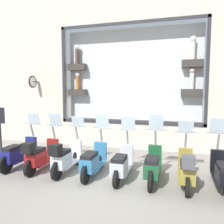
# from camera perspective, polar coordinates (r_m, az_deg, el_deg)

# --- Properties ---
(ground_plane) EXTENTS (120.00, 120.00, 0.00)m
(ground_plane) POSITION_cam_1_polar(r_m,az_deg,el_deg) (6.11, -2.40, -17.43)
(ground_plane) COLOR gray
(building_facade) EXTENTS (1.19, 36.00, 8.37)m
(building_facade) POSITION_cam_1_polar(r_m,az_deg,el_deg) (9.32, 4.79, 17.13)
(building_facade) COLOR beige
(building_facade) RESTS_ON ground_plane
(scooter_black_0) EXTENTS (1.80, 0.61, 1.65)m
(scooter_black_0) POSITION_cam_1_polar(r_m,az_deg,el_deg) (6.04, 26.95, -13.95)
(scooter_black_0) COLOR black
(scooter_black_0) RESTS_ON ground_plane
(scooter_olive_1) EXTENTS (1.79, 0.61, 1.55)m
(scooter_olive_1) POSITION_cam_1_polar(r_m,az_deg,el_deg) (5.86, 18.88, -13.96)
(scooter_olive_1) COLOR black
(scooter_olive_1) RESTS_ON ground_plane
(scooter_green_2) EXTENTS (1.81, 0.60, 1.70)m
(scooter_green_2) POSITION_cam_1_polar(r_m,az_deg,el_deg) (5.95, 10.61, -13.62)
(scooter_green_2) COLOR black
(scooter_green_2) RESTS_ON ground_plane
(scooter_silver_3) EXTENTS (1.79, 0.60, 1.62)m
(scooter_silver_3) POSITION_cam_1_polar(r_m,az_deg,el_deg) (6.07, 2.56, -13.39)
(scooter_silver_3) COLOR black
(scooter_silver_3) RESTS_ON ground_plane
(scooter_teal_4) EXTENTS (1.80, 0.60, 1.66)m
(scooter_teal_4) POSITION_cam_1_polar(r_m,az_deg,el_deg) (6.31, -4.96, -12.58)
(scooter_teal_4) COLOR black
(scooter_teal_4) RESTS_ON ground_plane
(scooter_white_5) EXTENTS (1.80, 0.60, 1.57)m
(scooter_white_5) POSITION_cam_1_polar(r_m,az_deg,el_deg) (6.57, -12.07, -11.51)
(scooter_white_5) COLOR black
(scooter_white_5) RESTS_ON ground_plane
(scooter_red_6) EXTENTS (1.80, 0.61, 1.64)m
(scooter_red_6) POSITION_cam_1_polar(r_m,az_deg,el_deg) (6.99, -18.21, -10.67)
(scooter_red_6) COLOR black
(scooter_red_6) RESTS_ON ground_plane
(scooter_navy_7) EXTENTS (1.80, 0.61, 1.62)m
(scooter_navy_7) POSITION_cam_1_polar(r_m,az_deg,el_deg) (7.53, -23.24, -9.93)
(scooter_navy_7) COLOR black
(scooter_navy_7) RESTS_ON ground_plane
(shop_sign_post) EXTENTS (0.36, 0.45, 1.86)m
(shop_sign_post) POSITION_cam_1_polar(r_m,az_deg,el_deg) (8.60, -27.21, -4.26)
(shop_sign_post) COLOR #232326
(shop_sign_post) RESTS_ON ground_plane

